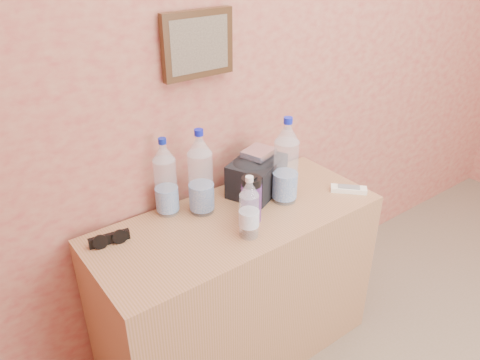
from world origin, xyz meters
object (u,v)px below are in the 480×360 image
object	(u,v)px
sunglasses	(109,239)
toiletry_bag	(257,174)
pet_large_d	(286,165)
ac_remote	(349,189)
dresser	(238,288)
foil_packet	(258,153)
pet_large_c	(201,177)
pet_small	(249,210)
pet_large_b	(166,181)
nalgene_bottle	(251,199)

from	to	relation	value
sunglasses	toiletry_bag	size ratio (longest dim) A/B	0.60
pet_large_d	toiletry_bag	bearing A→B (deg)	109.99
sunglasses	ac_remote	distance (m)	1.04
toiletry_bag	sunglasses	bearing A→B (deg)	153.71
sunglasses	dresser	bearing A→B (deg)	-7.49
foil_packet	ac_remote	bearing A→B (deg)	-38.46
pet_large_c	toiletry_bag	distance (m)	0.29
pet_large_d	foil_packet	bearing A→B (deg)	105.76
pet_small	foil_packet	distance (m)	0.36
pet_large_b	pet_large_d	distance (m)	0.50
sunglasses	foil_packet	xyz separation A→B (m)	(0.69, -0.02, 0.16)
nalgene_bottle	toiletry_bag	bearing A→B (deg)	46.15
pet_large_c	ac_remote	distance (m)	0.68
pet_large_b	pet_large_d	xyz separation A→B (m)	(0.45, -0.21, 0.02)
foil_packet	pet_large_c	bearing A→B (deg)	179.72
pet_large_c	nalgene_bottle	xyz separation A→B (m)	(0.12, -0.17, -0.06)
dresser	toiletry_bag	size ratio (longest dim) A/B	4.80
dresser	pet_large_b	bearing A→B (deg)	135.39
nalgene_bottle	sunglasses	world-z (taller)	nalgene_bottle
nalgene_bottle	toiletry_bag	size ratio (longest dim) A/B	0.80
dresser	sunglasses	xyz separation A→B (m)	(-0.48, 0.14, 0.40)
toiletry_bag	nalgene_bottle	bearing A→B (deg)	-158.27
dresser	pet_large_d	world-z (taller)	pet_large_d
dresser	pet_large_b	world-z (taller)	pet_large_b
pet_small	toiletry_bag	bearing A→B (deg)	46.60
dresser	foil_packet	size ratio (longest dim) A/B	9.52
foil_packet	pet_large_b	bearing A→B (deg)	169.25
dresser	ac_remote	xyz separation A→B (m)	(0.52, -0.13, 0.39)
pet_large_d	sunglasses	size ratio (longest dim) A/B	2.48
pet_small	foil_packet	world-z (taller)	pet_small
pet_large_c	sunglasses	distance (m)	0.42
foil_packet	toiletry_bag	bearing A→B (deg)	-161.61
toiletry_bag	pet_small	bearing A→B (deg)	-157.83
ac_remote	toiletry_bag	size ratio (longest dim) A/B	0.62
pet_large_b	pet_large_d	size ratio (longest dim) A/B	0.88
nalgene_bottle	sunglasses	distance (m)	0.56
pet_large_d	ac_remote	size ratio (longest dim) A/B	2.41
nalgene_bottle	sunglasses	size ratio (longest dim) A/B	1.32
pet_large_b	pet_large_c	xyz separation A→B (m)	(0.12, -0.08, 0.01)
ac_remote	pet_large_c	bearing A→B (deg)	-156.73
pet_large_b	pet_small	xyz separation A→B (m)	(0.17, -0.33, -0.03)
nalgene_bottle	foil_packet	distance (m)	0.26
pet_large_c	sunglasses	world-z (taller)	pet_large_c
dresser	toiletry_bag	distance (m)	0.52
pet_large_b	ac_remote	distance (m)	0.81
ac_remote	pet_large_b	bearing A→B (deg)	-158.58
dresser	pet_large_c	xyz separation A→B (m)	(-0.09, 0.13, 0.54)
pet_large_c	nalgene_bottle	bearing A→B (deg)	-54.76
pet_large_c	nalgene_bottle	size ratio (longest dim) A/B	1.81
pet_large_d	ac_remote	world-z (taller)	pet_large_d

